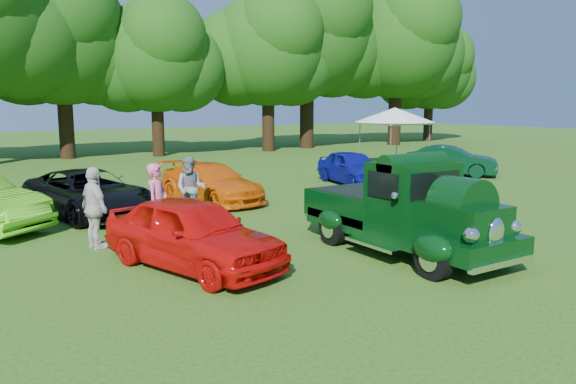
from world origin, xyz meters
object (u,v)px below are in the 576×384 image
back_car_blue (352,167)px  spectator_pink (157,204)px  canopy_tent (395,115)px  spectator_grey (191,188)px  spectator_white (95,208)px  hero_pickup (404,213)px  red_convertible (192,233)px  back_car_orange (211,183)px  back_car_black (88,193)px  back_car_green (450,161)px

back_car_blue → spectator_pink: (-9.69, -5.02, 0.26)m
back_car_blue → canopy_tent: (5.44, 3.46, 1.88)m
spectator_grey → spectator_white: size_ratio=0.96×
spectator_grey → spectator_white: spectator_white is taller
hero_pickup → spectator_grey: size_ratio=2.90×
spectator_grey → red_convertible: bearing=-73.6°
red_convertible → spectator_pink: (0.09, 2.17, 0.23)m
canopy_tent → hero_pickup: bearing=-132.5°
back_car_orange → spectator_white: spectator_white is taller
spectator_pink → spectator_grey: size_ratio=1.06×
back_car_orange → hero_pickup: bearing=-93.9°
canopy_tent → back_car_orange: bearing=-160.6°
back_car_orange → back_car_blue: 6.39m
back_car_orange → spectator_white: size_ratio=2.36×
spectator_pink → canopy_tent: (15.13, 8.48, 1.62)m
back_car_black → spectator_white: bearing=-113.8°
spectator_white → canopy_tent: (16.41, 8.15, 1.64)m
red_convertible → back_car_blue: 12.14m
red_convertible → spectator_grey: bearing=50.6°
back_car_green → back_car_blue: bearing=139.8°
back_car_black → back_car_green: 15.49m
back_car_green → spectator_white: spectator_white is taller
hero_pickup → canopy_tent: 16.36m
hero_pickup → back_car_black: 8.95m
hero_pickup → back_car_orange: hero_pickup is taller
back_car_orange → spectator_grey: 2.80m
back_car_orange → back_car_blue: size_ratio=1.10×
spectator_white → back_car_orange: bearing=-59.6°
back_car_blue → spectator_grey: spectator_grey is taller
spectator_pink → back_car_black: bearing=53.2°
red_convertible → back_car_green: (15.02, 6.89, -0.04)m
back_car_orange → spectator_pink: spectator_pink is taller
spectator_grey → back_car_black: bearing=177.1°
red_convertible → back_car_black: size_ratio=0.87×
hero_pickup → spectator_white: (-5.43, 3.86, 0.05)m
back_car_blue → spectator_grey: size_ratio=2.24×
spectator_pink → back_car_green: bearing=-26.8°
red_convertible → canopy_tent: canopy_tent is taller
canopy_tent → red_convertible: bearing=-145.0°
hero_pickup → red_convertible: size_ratio=1.23×
red_convertible → spectator_pink: bearing=70.9°
back_car_black → canopy_tent: size_ratio=1.14×
back_car_orange → canopy_tent: bearing=9.7°
red_convertible → back_car_orange: (3.43, 6.52, -0.07)m
spectator_white → spectator_pink: bearing=-115.1°
hero_pickup → canopy_tent: bearing=47.5°
hero_pickup → spectator_pink: size_ratio=2.73×
red_convertible → back_car_green: size_ratio=1.02×
back_car_black → spectator_white: 3.84m
back_car_blue → spectator_grey: (-8.00, -2.93, 0.21)m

